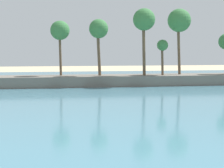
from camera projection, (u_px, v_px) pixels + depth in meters
sea at (74, 89)px, 56.68m from camera, size 220.00×88.64×0.06m
palm_headland at (102, 66)px, 61.44m from camera, size 85.61×6.07×13.25m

